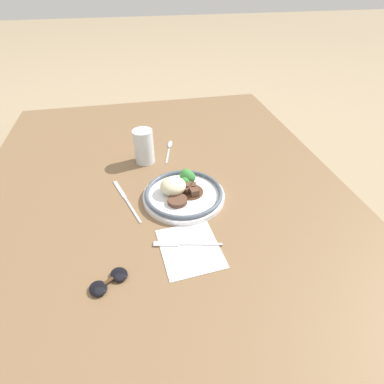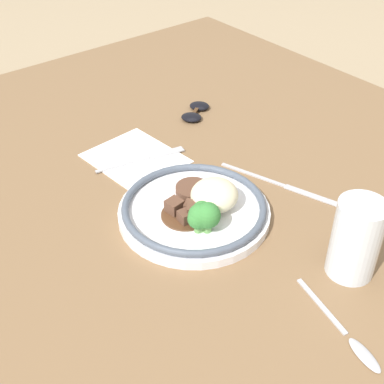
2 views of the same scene
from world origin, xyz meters
name	(u,v)px [view 1 (image 1 of 2)]	position (x,y,z in m)	size (l,w,h in m)	color
ground_plane	(164,201)	(0.00, 0.00, 0.00)	(8.00, 8.00, 0.00)	#998466
dining_table	(164,196)	(0.00, 0.00, 0.02)	(1.51, 1.15, 0.04)	brown
napkin	(190,248)	(-0.24, -0.04, 0.04)	(0.18, 0.16, 0.00)	white
plate	(183,192)	(-0.04, -0.06, 0.06)	(0.24, 0.24, 0.07)	white
juice_glass	(144,148)	(0.19, 0.04, 0.09)	(0.07, 0.07, 0.12)	orange
fork	(181,244)	(-0.23, -0.02, 0.04)	(0.05, 0.17, 0.00)	#ADADB2
knife	(126,199)	(-0.01, 0.12, 0.04)	(0.21, 0.08, 0.00)	#ADADB2
spoon	(169,147)	(0.27, -0.06, 0.04)	(0.17, 0.05, 0.01)	#ADADB2
sunglasses	(109,281)	(-0.31, 0.16, 0.05)	(0.08, 0.10, 0.01)	black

